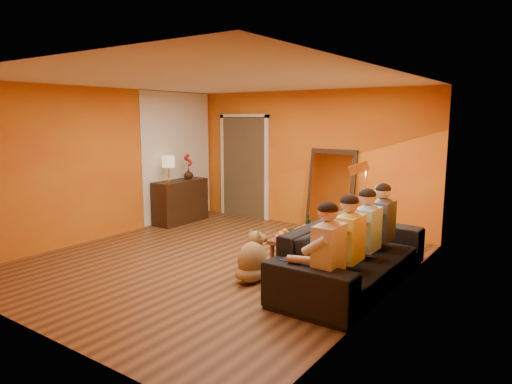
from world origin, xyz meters
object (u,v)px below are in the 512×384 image
Objects in this scene: sideboard at (180,201)px; table_lamp at (169,169)px; coffee_table at (306,248)px; vase at (188,174)px; tumbler at (318,231)px; person_mid_right at (367,237)px; mirror_frame at (331,190)px; dog at (252,256)px; floor_lamp at (365,214)px; person_far_left at (328,259)px; person_far_right at (383,228)px; wine_bottle at (308,225)px; laptop at (329,230)px; person_mid_left at (350,247)px; sofa at (354,254)px.

sideboard is 0.74m from table_lamp.
vase reaches higher than coffee_table.
person_mid_right is at bearing -25.79° from tumbler.
vase is (-2.79, -0.83, 0.19)m from mirror_frame.
table_lamp is at bearing 159.82° from dog.
vase is (-4.03, 0.62, 0.23)m from floor_lamp.
person_far_left is (4.37, -1.95, -0.49)m from table_lamp.
coffee_table is 1.00× the size of person_far_right.
person_far_right is 1.03m from wine_bottle.
floor_lamp is (4.03, -0.07, -0.39)m from table_lamp.
dog is at bearing -102.72° from coffee_table.
person_mid_right is (0.00, 1.10, 0.00)m from person_far_left.
floor_lamp is 1.18× the size of person_far_right.
tumbler is (3.45, -0.40, -0.64)m from table_lamp.
laptop is (0.06, 0.23, -0.03)m from tumbler.
person_far_left reaches higher than vase.
sideboard is at bearing 158.75° from person_mid_left.
dog is at bearing -83.58° from mirror_frame.
person_mid_left is at bearing 16.43° from dog.
vase is (-3.33, 1.07, 0.74)m from coffee_table.
person_far_left is 3.94× the size of wine_bottle.
tumbler is at bearing 132.78° from person_mid_left.
dog is (3.13, -1.61, -0.77)m from table_lamp.
mirror_frame is 2.98× the size of table_lamp.
mirror_frame is at bearing 133.25° from person_far_right.
person_far_left is at bearing -27.24° from sideboard.
dog is (0.34, -2.99, -0.43)m from mirror_frame.
table_lamp is 4.40m from sofa.
vase is at bearing 148.32° from floor_lamp.
sofa reaches higher than tumbler.
sofa is 1.03m from person_far_left.
floor_lamp is 4.08m from vase.
mirror_frame is at bearing 115.39° from person_far_left.
vase is (-3.51, 0.72, 0.52)m from laptop.
mirror_frame is at bearing 106.78° from wine_bottle.
person_mid_right reaches higher than tumbler.
vase is (-3.45, 0.95, 0.49)m from tumbler.
person_mid_right is at bearing -15.51° from wine_bottle.
floor_lamp is at bearing 29.84° from tumbler.
sofa is 2.19× the size of person_far_left.
table_lamp reaches higher than person_far_right.
mirror_frame is 4.83× the size of laptop.
person_mid_right is (0.34, -0.78, -0.11)m from floor_lamp.
person_far_right reaches higher than wine_bottle.
person_far_left is 1.00× the size of person_mid_left.
table_lamp is 1.62× the size of laptop.
laptop is 1.55× the size of vase.
sideboard is 3.44m from coffee_table.
person_mid_left is at bearing -47.22° from tumbler.
person_far_left and person_far_right have the same top height.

